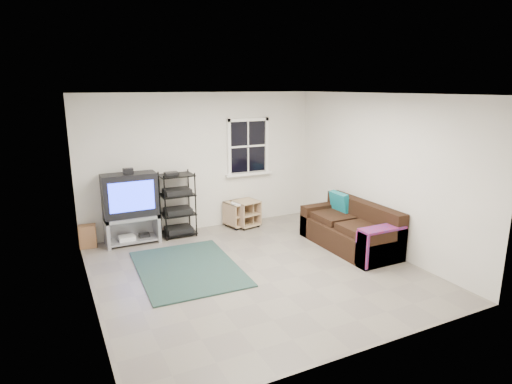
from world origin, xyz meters
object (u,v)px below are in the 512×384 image
side_table_left (245,212)px  sofa (351,230)px  side_table_right (237,212)px  tv_unit (130,203)px  av_rack (178,208)px

side_table_left → sofa: sofa is taller
side_table_left → sofa: bearing=-58.2°
side_table_right → sofa: (1.28, -1.92, 0.01)m
tv_unit → av_rack: 0.87m
av_rack → side_table_right: (1.20, 0.01, -0.23)m
side_table_left → side_table_right: bearing=153.2°
av_rack → sofa: (2.48, -1.90, -0.22)m
av_rack → side_table_left: bearing=-2.3°
tv_unit → side_table_left: (2.18, -0.04, -0.46)m
tv_unit → side_table_right: size_ratio=2.52×
tv_unit → side_table_left: tv_unit is taller
av_rack → sofa: 3.14m
av_rack → side_table_right: size_ratio=2.24×
av_rack → side_table_right: bearing=0.7°
side_table_left → av_rack: bearing=177.7°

